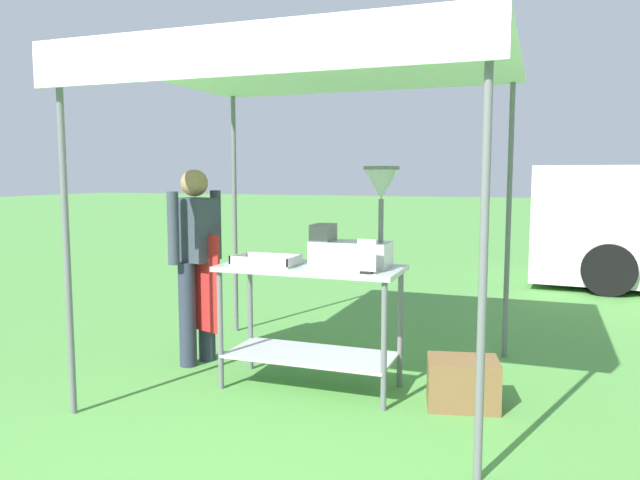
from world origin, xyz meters
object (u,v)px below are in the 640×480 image
at_px(stall_canopy, 315,73).
at_px(menu_sign, 367,259).
at_px(donut_tray, 266,262).
at_px(supply_crate, 463,383).
at_px(vendor, 196,256).
at_px(donut_fryer, 357,231).
at_px(donut_cart, 311,300).

relative_size(stall_canopy, menu_sign, 12.16).
relative_size(donut_tray, supply_crate, 0.88).
xyz_separation_m(donut_tray, vendor, (-0.77, 0.30, -0.03)).
bearing_deg(stall_canopy, vendor, 172.99).
xyz_separation_m(donut_tray, supply_crate, (1.43, 0.07, -0.76)).
distance_m(donut_fryer, supply_crate, 1.26).
height_order(donut_cart, menu_sign, menu_sign).
distance_m(stall_canopy, menu_sign, 1.40).
xyz_separation_m(donut_cart, supply_crate, (1.10, 0.00, -0.49)).
height_order(donut_fryer, supply_crate, donut_fryer).
bearing_deg(stall_canopy, donut_cart, -90.00).
bearing_deg(donut_tray, stall_canopy, 26.62).
bearing_deg(donut_tray, supply_crate, 2.71).
distance_m(donut_fryer, vendor, 1.46).
distance_m(menu_sign, vendor, 1.63).
height_order(stall_canopy, donut_cart, stall_canopy).
distance_m(donut_cart, donut_fryer, 0.61).
xyz_separation_m(stall_canopy, supply_crate, (1.10, -0.10, -2.12)).
distance_m(donut_tray, vendor, 0.82).
relative_size(menu_sign, vendor, 0.14).
bearing_deg(donut_cart, donut_fryer, 12.40).
distance_m(stall_canopy, donut_fryer, 1.17).
bearing_deg(donut_cart, stall_canopy, 90.00).
distance_m(donut_cart, menu_sign, 0.62).
height_order(donut_cart, supply_crate, donut_cart).
xyz_separation_m(stall_canopy, donut_cart, (0.00, -0.10, -1.63)).
bearing_deg(donut_fryer, vendor, 173.60).
xyz_separation_m(donut_tray, donut_fryer, (0.66, 0.14, 0.23)).
bearing_deg(vendor, donut_cart, -12.00).
bearing_deg(donut_tray, donut_fryer, 11.91).
xyz_separation_m(menu_sign, vendor, (-1.57, 0.43, -0.10)).
height_order(menu_sign, vendor, vendor).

